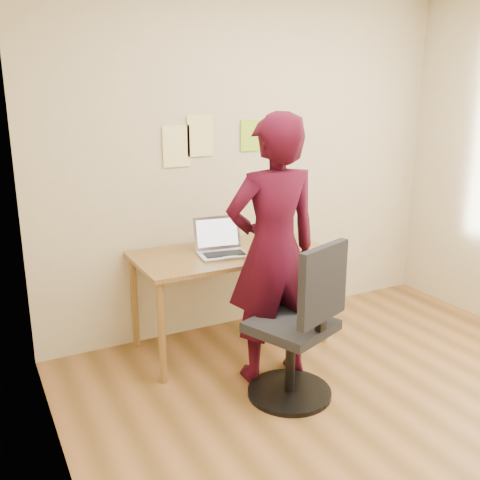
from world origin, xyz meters
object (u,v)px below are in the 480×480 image
desk (231,263)px  person (273,251)px  laptop (221,247)px  phone (276,253)px  office_chair (300,334)px

desk → person: bearing=-85.9°
laptop → person: person is taller
desk → phone: phone is taller
desk → person: (0.04, -0.53, 0.22)m
phone → person: size_ratio=0.07×
phone → person: bearing=-146.4°
desk → office_chair: (0.04, -0.87, -0.21)m
person → office_chair: bearing=94.3°
office_chair → person: size_ratio=0.59×
laptop → phone: 0.40m
office_chair → desk: bearing=71.3°
laptop → office_chair: office_chair is taller
office_chair → person: 0.55m
person → phone: bearing=-120.3°
phone → office_chair: office_chair is taller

